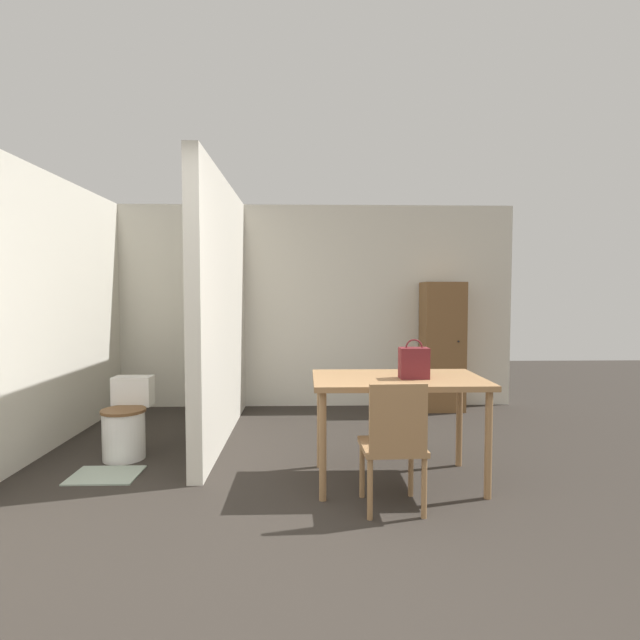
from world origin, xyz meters
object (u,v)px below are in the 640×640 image
Objects in this scene: wooden_chair at (394,442)px; toilet at (126,423)px; wooden_cabinet at (442,346)px; dining_table at (398,388)px; handbag at (414,363)px.

wooden_chair is 2.42m from toilet.
wooden_chair is 0.56× the size of wooden_cabinet.
dining_table is 0.23m from handbag.
wooden_cabinet is (0.86, 2.36, -0.14)m from handbag.
handbag is at bearing 62.21° from wooden_chair.
wooden_cabinet is at bearing 70.01° from handbag.
wooden_cabinet reaches higher than handbag.
wooden_chair is at bearing -115.92° from handbag.
toilet is at bearing 149.71° from wooden_chair.
toilet is (-2.24, 0.63, -0.42)m from dining_table.
dining_table is 1.88× the size of toilet.
wooden_cabinet is (0.96, 2.30, 0.07)m from dining_table.
toilet is at bearing 163.64° from handbag.
wooden_chair is at bearing -28.43° from toilet.
dining_table reaches higher than toilet.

